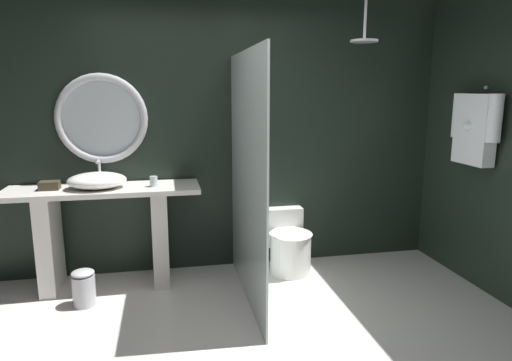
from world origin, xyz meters
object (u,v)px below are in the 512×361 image
object	(u,v)px
tissue_box	(50,186)
hanging_bathrobe	(475,126)
toilet	(289,246)
vessel_sink	(97,180)
tumbler_cup	(154,181)
round_wall_mirror	(102,119)
waste_bin	(84,287)
rain_shower_head	(364,38)

from	to	relation	value
tissue_box	hanging_bathrobe	world-z (taller)	hanging_bathrobe
toilet	hanging_bathrobe	bearing A→B (deg)	-22.09
tissue_box	toilet	xyz separation A→B (m)	(2.10, 0.00, -0.68)
vessel_sink	toilet	world-z (taller)	vessel_sink
tumbler_cup	hanging_bathrobe	world-z (taller)	hanging_bathrobe
round_wall_mirror	waste_bin	bearing A→B (deg)	-103.68
vessel_sink	tissue_box	xyz separation A→B (m)	(-0.39, 0.02, -0.03)
round_wall_mirror	toilet	bearing A→B (deg)	-7.83
round_wall_mirror	tissue_box	bearing A→B (deg)	-151.31
rain_shower_head	waste_bin	xyz separation A→B (m)	(-2.40, -0.15, -2.01)
hanging_bathrobe	toilet	bearing A→B (deg)	157.91
vessel_sink	waste_bin	xyz separation A→B (m)	(-0.11, -0.35, -0.81)
tumbler_cup	hanging_bathrobe	bearing A→B (deg)	-11.42
toilet	waste_bin	world-z (taller)	toilet
vessel_sink	tissue_box	bearing A→B (deg)	176.37
vessel_sink	round_wall_mirror	world-z (taller)	round_wall_mirror
tissue_box	waste_bin	xyz separation A→B (m)	(0.28, -0.38, -0.78)
tissue_box	round_wall_mirror	world-z (taller)	round_wall_mirror
vessel_sink	hanging_bathrobe	bearing A→B (deg)	-10.08
tumbler_cup	rain_shower_head	distance (m)	2.20
rain_shower_head	vessel_sink	bearing A→B (deg)	174.96
hanging_bathrobe	waste_bin	world-z (taller)	hanging_bathrobe
tissue_box	waste_bin	distance (m)	0.91
vessel_sink	rain_shower_head	xyz separation A→B (m)	(2.30, -0.20, 1.20)
vessel_sink	round_wall_mirror	size ratio (longest dim) A/B	0.61
rain_shower_head	tumbler_cup	bearing A→B (deg)	174.24
rain_shower_head	toilet	world-z (taller)	rain_shower_head
rain_shower_head	toilet	distance (m)	2.02
tissue_box	waste_bin	size ratio (longest dim) A/B	0.52
tissue_box	round_wall_mirror	xyz separation A→B (m)	(0.43, 0.23, 0.54)
round_wall_mirror	rain_shower_head	bearing A→B (deg)	-11.55
tumbler_cup	toilet	xyz separation A→B (m)	(1.24, 0.05, -0.69)
tumbler_cup	tissue_box	distance (m)	0.86
tissue_box	hanging_bathrobe	distance (m)	3.65
vessel_sink	round_wall_mirror	bearing A→B (deg)	81.25
hanging_bathrobe	round_wall_mirror	bearing A→B (deg)	165.29
hanging_bathrobe	waste_bin	distance (m)	3.53
vessel_sink	round_wall_mirror	distance (m)	0.57
toilet	rain_shower_head	bearing A→B (deg)	-21.71
waste_bin	hanging_bathrobe	bearing A→B (deg)	-3.72
rain_shower_head	waste_bin	size ratio (longest dim) A/B	1.21
round_wall_mirror	waste_bin	size ratio (longest dim) A/B	2.62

